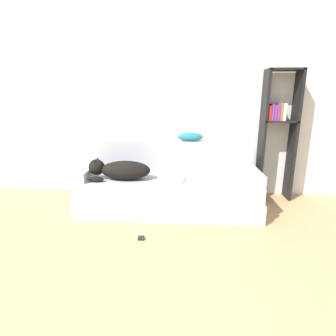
{
  "coord_description": "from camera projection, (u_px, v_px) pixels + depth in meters",
  "views": [
    {
      "loc": [
        0.34,
        -0.84,
        1.37
      ],
      "look_at": [
        0.15,
        2.18,
        0.58
      ],
      "focal_mm": 28.0,
      "sensor_mm": 36.0,
      "label": 1
    }
  ],
  "objects": [
    {
      "name": "couch",
      "position": [
        168.0,
        194.0,
        3.31
      ],
      "size": [
        2.21,
        0.81,
        0.43
      ],
      "color": "#B2B7BC",
      "rests_on": "ground_plane"
    },
    {
      "name": "laptop",
      "position": [
        172.0,
        179.0,
        3.16
      ],
      "size": [
        0.32,
        0.26,
        0.02
      ],
      "rotation": [
        0.0,
        0.0,
        -0.17
      ],
      "color": "silver",
      "rests_on": "couch"
    },
    {
      "name": "power_adapter",
      "position": [
        141.0,
        238.0,
        2.65
      ],
      "size": [
        0.06,
        0.06,
        0.03
      ],
      "color": "black",
      "rests_on": "ground_plane"
    },
    {
      "name": "bookshelf",
      "position": [
        278.0,
        128.0,
        3.54
      ],
      "size": [
        0.45,
        0.26,
        1.75
      ],
      "color": "black",
      "rests_on": "ground_plane"
    },
    {
      "name": "throw_pillow",
      "position": [
        190.0,
        137.0,
        3.43
      ],
      "size": [
        0.33,
        0.15,
        0.11
      ],
      "color": "teal",
      "rests_on": "couch_backrest"
    },
    {
      "name": "wall_back",
      "position": [
        161.0,
        101.0,
        3.72
      ],
      "size": [
        7.93,
        0.06,
        2.7
      ],
      "color": "white",
      "rests_on": "ground_plane"
    },
    {
      "name": "couch_arm_right",
      "position": [
        253.0,
        175.0,
        3.18
      ],
      "size": [
        0.15,
        0.62,
        0.12
      ],
      "color": "#B2B7BC",
      "rests_on": "couch"
    },
    {
      "name": "couch_arm_left",
      "position": [
        87.0,
        172.0,
        3.3
      ],
      "size": [
        0.15,
        0.62,
        0.12
      ],
      "color": "#B2B7BC",
      "rests_on": "couch"
    },
    {
      "name": "dog",
      "position": [
        120.0,
        170.0,
        3.17
      ],
      "size": [
        0.75,
        0.32,
        0.26
      ],
      "color": "black",
      "rests_on": "couch"
    },
    {
      "name": "couch_backrest",
      "position": [
        170.0,
        156.0,
        3.53
      ],
      "size": [
        2.17,
        0.15,
        0.41
      ],
      "color": "#B2B7BC",
      "rests_on": "couch"
    }
  ]
}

